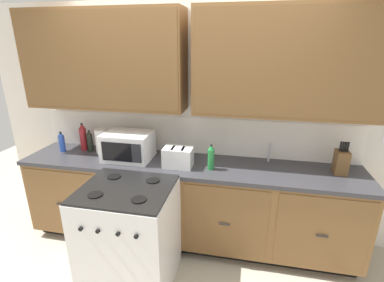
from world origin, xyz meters
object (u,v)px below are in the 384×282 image
Objects in this scene: stove_range at (130,236)px; toaster at (178,157)px; knife_block at (341,162)px; paper_towel_roll at (101,141)px; bottle_blue at (62,142)px; bottle_red at (83,137)px; microwave at (128,146)px; bottle_green at (211,157)px; bottle_dark at (90,141)px.

stove_range is 3.39× the size of toaster.
knife_block is 1.19× the size of paper_towel_roll.
bottle_red is (0.21, 0.09, 0.04)m from bottle_blue.
microwave is 1.85× the size of paper_towel_roll.
bottle_green is at bearing -5.65° from microwave.
bottle_dark is (-0.50, 0.12, -0.02)m from microwave.
microwave is 0.52m from bottle_dark.
bottle_red reaches higher than bottle_dark.
knife_block reaches higher than bottle_blue.
bottle_green is (0.63, 0.54, 0.57)m from stove_range.
microwave is 2.14× the size of bottle_blue.
bottle_red is at bearing 171.60° from paper_towel_roll.
bottle_red is at bearing 171.13° from bottle_green.
toaster is at bearing -12.08° from paper_towel_roll.
toaster is 0.91× the size of bottle_red.
stove_range is 3.79× the size of bottle_green.
bottle_blue is 0.90× the size of bottle_green.
paper_towel_roll is at bearing 178.97° from knife_block.
bottle_blue is 0.23m from bottle_red.
stove_range is 1.20m from bottle_dark.
paper_towel_roll is 1.08× the size of bottle_dark.
paper_towel_roll reaches higher than bottle_blue.
bottle_red is at bearing 178.33° from knife_block.
knife_block is at bearing 7.36° from bottle_green.
microwave is 0.81m from bottle_blue.
bottle_dark is at bearing 135.02° from stove_range.
bottle_blue is at bearing 175.28° from bottle_green.
paper_towel_roll reaches higher than bottle_green.
toaster is 0.94m from paper_towel_roll.
bottle_red reaches higher than bottle_blue.
knife_block is at bearing -1.67° from bottle_red.
bottle_dark is (0.30, 0.06, 0.01)m from bottle_blue.
knife_block is (1.50, 0.15, 0.02)m from toaster.
bottle_red is (-0.84, 0.77, 0.60)m from stove_range.
toaster is 1.16× the size of bottle_dark.
stove_range is at bearing -159.01° from knife_block.
knife_block reaches higher than microwave.
knife_block is 2.64m from bottle_red.
bottle_red is at bearing 166.51° from microwave.
bottle_blue is at bearing 147.04° from stove_range.
toaster is at bearing -11.35° from bottle_red.
microwave is at bearing 111.08° from stove_range.
bottle_green is (1.68, -0.14, 0.01)m from bottle_blue.
stove_range is 1.12m from paper_towel_roll.
bottle_dark reaches higher than toaster.
knife_block reaches higher than toaster.
bottle_blue is at bearing -172.67° from paper_towel_roll.
microwave reaches higher than bottle_dark.
microwave reaches higher than paper_towel_roll.
paper_towel_roll is at bearing -8.40° from bottle_red.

